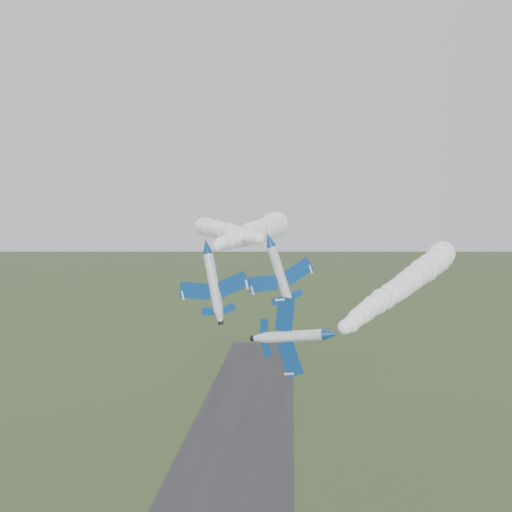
% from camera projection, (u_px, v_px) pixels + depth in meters
% --- Properties ---
extents(runway, '(24.00, 260.00, 0.04)m').
position_uv_depth(runway, '(225.00, 496.00, 99.13)').
color(runway, '#2E2E30').
rests_on(runway, ground).
extents(jet_lead, '(6.39, 10.70, 9.16)m').
position_uv_depth(jet_lead, '(331.00, 334.00, 63.96)').
color(jet_lead, white).
extents(smoke_trail_jet_lead, '(33.21, 68.48, 5.49)m').
position_uv_depth(smoke_trail_jet_lead, '(409.00, 280.00, 97.59)').
color(smoke_trail_jet_lead, white).
extents(jet_pair_left, '(10.64, 12.78, 3.56)m').
position_uv_depth(jet_pair_left, '(206.00, 246.00, 83.14)').
color(jet_pair_left, white).
extents(smoke_trail_jet_pair_left, '(14.66, 56.40, 5.66)m').
position_uv_depth(smoke_trail_jet_pair_left, '(254.00, 232.00, 113.17)').
color(smoke_trail_jet_pair_left, white).
extents(jet_pair_right, '(9.87, 11.96, 3.94)m').
position_uv_depth(jet_pair_right, '(269.00, 239.00, 83.21)').
color(jet_pair_right, white).
extents(smoke_trail_jet_pair_right, '(27.58, 68.28, 4.49)m').
position_uv_depth(smoke_trail_jet_pair_right, '(224.00, 231.00, 120.68)').
color(smoke_trail_jet_pair_right, white).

